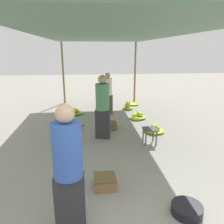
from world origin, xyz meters
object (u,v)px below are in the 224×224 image
Objects in this scene: stool at (150,131)px; banana_pile_right_2 at (131,104)px; basin_black at (187,209)px; banana_pile_right_0 at (138,116)px; banana_pile_left_2 at (76,123)px; banana_pile_right_3 at (128,107)px; banana_pile_left_1 at (64,140)px; banana_pile_right_1 at (154,130)px; crate_mid at (105,182)px; shopper_walking_far at (103,106)px; shopper_walking_mid at (108,93)px; vendor_foreground at (68,169)px; banana_pile_left_0 at (76,112)px; crate_near at (108,126)px.

banana_pile_right_2 is (0.34, 4.09, -0.27)m from stool.
banana_pile_right_0 is (0.31, 4.61, 0.01)m from basin_black.
basin_black is at bearing -93.26° from stool.
banana_pile_right_3 is (2.01, 1.77, 0.01)m from banana_pile_left_2.
banana_pile_right_1 is (2.55, 0.49, -0.01)m from banana_pile_left_1.
shopper_walking_far is at bearing 86.85° from crate_mid.
stool is 1.40m from shopper_walking_far.
vendor_foreground is at bearing -100.26° from shopper_walking_mid.
banana_pile_right_3 is at bearing 75.29° from crate_mid.
banana_pile_left_0 is 2.13m from banana_pile_right_3.
banana_pile_right_2 is at bearing 85.82° from basin_black.
banana_pile_left_0 is 0.36× the size of shopper_walking_mid.
crate_mid is (-1.30, -1.75, -0.22)m from stool.
vendor_foreground reaches higher than banana_pile_right_0.
basin_black is (-0.14, -2.53, -0.26)m from stool.
banana_pile_right_0 reaches higher than banana_pile_left_2.
banana_pile_right_2 is at bearing 74.37° from crate_mid.
vendor_foreground is 3.71× the size of banana_pile_left_2.
banana_pile_right_1 is 1.27× the size of banana_pile_right_3.
banana_pile_left_2 is at bearing 126.56° from shopper_walking_far.
banana_pile_right_3 reaches higher than banana_pile_right_2.
banana_pile_left_0 is at bearing 99.03° from crate_mid.
shopper_walking_far is at bearing 15.26° from banana_pile_left_1.
banana_pile_left_0 is (-2.03, 2.88, -0.24)m from stool.
banana_pile_right_1 is at bearing 10.95° from banana_pile_left_1.
banana_pile_right_0 is 2.21m from shopper_walking_far.
stool is at bearing -23.71° from shopper_walking_far.
crate_near is 0.32× the size of shopper_walking_mid.
stool is 0.26× the size of shopper_walking_mid.
vendor_foreground is 5.16m from banana_pile_right_0.
banana_pile_right_2 is at bearing 72.19° from vendor_foreground.
banana_pile_left_0 is at bearing 125.21° from stool.
banana_pile_left_0 is 1.47× the size of crate_mid.
banana_pile_left_0 is (-0.22, 5.50, -0.82)m from vendor_foreground.
basin_black is at bearing -70.75° from banana_pile_left_0.
stool is 0.89× the size of basin_black.
banana_pile_right_1 is at bearing -20.25° from banana_pile_left_2.
crate_near is (-0.95, 1.25, -0.24)m from stool.
basin_black is 3.29m from banana_pile_right_1.
basin_black is 0.30× the size of shopper_walking_mid.
banana_pile_left_1 is 0.83× the size of banana_pile_right_2.
banana_pile_left_0 is at bearing 123.69° from crate_near.
banana_pile_right_0 is at bearing 13.28° from banana_pile_left_2.
crate_mid is at bearing 146.12° from basin_black.
shopper_walking_mid reaches higher than banana_pile_left_2.
banana_pile_right_0 is (2.19, -0.80, -0.00)m from banana_pile_left_0.
banana_pile_left_0 reaches higher than basin_black.
banana_pile_right_1 is 1.40m from crate_near.
banana_pile_right_3 is at bearing 54.25° from banana_pile_left_1.
shopper_walking_mid reaches higher than stool.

